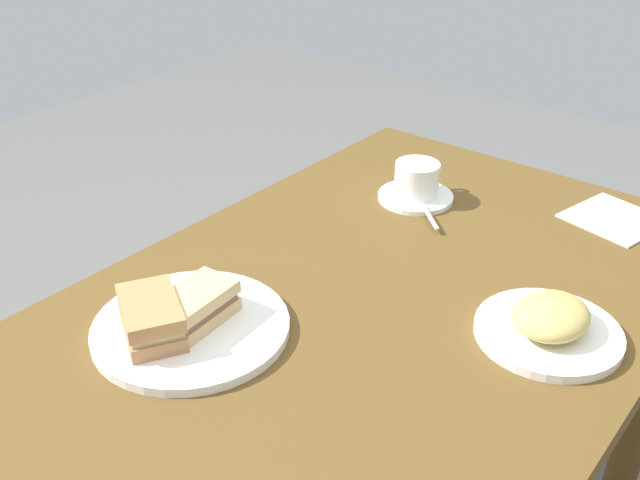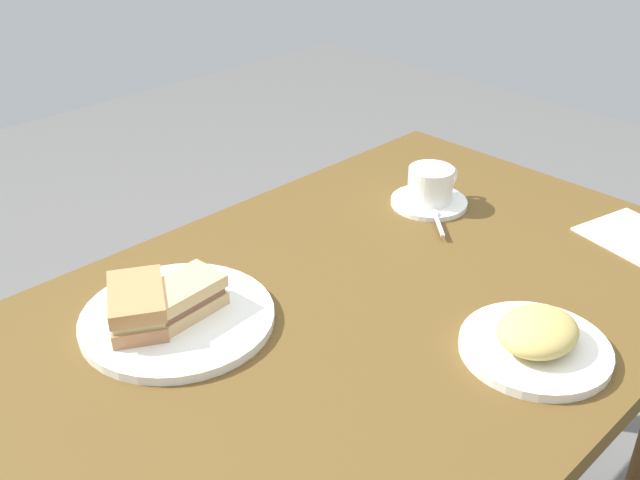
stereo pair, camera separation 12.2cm
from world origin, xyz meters
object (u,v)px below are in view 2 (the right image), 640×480
object	(u,v)px
sandwich_front	(180,299)
coffee_cup	(431,183)
sandwich_plate	(178,318)
spoon	(436,218)
sandwich_back	(137,306)
napkin	(633,236)
coffee_saucer	(429,202)
dining_table	(338,374)
side_plate	(535,348)

from	to	relation	value
sandwich_front	coffee_cup	size ratio (longest dim) A/B	1.15
sandwich_plate	spoon	world-z (taller)	spoon
spoon	coffee_cup	bearing A→B (deg)	46.63
sandwich_plate	sandwich_back	xyz separation A→B (m)	(-0.05, 0.02, 0.03)
sandwich_back	napkin	size ratio (longest dim) A/B	0.96
sandwich_back	coffee_saucer	bearing A→B (deg)	-4.25
dining_table	side_plate	xyz separation A→B (m)	(0.13, -0.25, 0.12)
sandwich_back	napkin	world-z (taller)	sandwich_back
dining_table	sandwich_plate	world-z (taller)	sandwich_plate
sandwich_back	coffee_saucer	xyz separation A→B (m)	(0.61, -0.05, -0.04)
sandwich_plate	side_plate	size ratio (longest dim) A/B	1.36
coffee_saucer	spoon	xyz separation A→B (m)	(-0.05, -0.06, 0.01)
dining_table	sandwich_plate	bearing A→B (deg)	138.85
coffee_cup	side_plate	size ratio (longest dim) A/B	0.55
sandwich_back	coffee_cup	xyz separation A→B (m)	(0.61, -0.05, 0.00)
coffee_saucer	napkin	xyz separation A→B (m)	(0.16, -0.33, -0.00)
sandwich_back	coffee_cup	bearing A→B (deg)	-4.26
sandwich_plate	side_plate	bearing A→B (deg)	-52.50
side_plate	sandwich_front	bearing A→B (deg)	127.19
spoon	dining_table	bearing A→B (deg)	-167.17
spoon	napkin	world-z (taller)	spoon
coffee_cup	spoon	distance (m)	0.08
sandwich_plate	coffee_cup	bearing A→B (deg)	-2.31
coffee_saucer	side_plate	distance (m)	0.46
sandwich_back	napkin	xyz separation A→B (m)	(0.77, -0.38, -0.04)
coffee_cup	coffee_saucer	bearing A→B (deg)	172.83
sandwich_front	dining_table	bearing A→B (deg)	-41.54
sandwich_front	side_plate	bearing A→B (deg)	-52.81
dining_table	napkin	bearing A→B (deg)	-20.03
sandwich_plate	coffee_saucer	size ratio (longest dim) A/B	1.95
dining_table	sandwich_front	size ratio (longest dim) A/B	10.11
spoon	napkin	size ratio (longest dim) A/B	0.54
side_plate	spoon	bearing A→B (deg)	58.37
sandwich_back	napkin	distance (m)	0.86
sandwich_front	napkin	bearing A→B (deg)	-26.11
dining_table	napkin	distance (m)	0.59
coffee_saucer	coffee_cup	xyz separation A→B (m)	(0.00, -0.00, 0.04)
dining_table	spoon	xyz separation A→B (m)	(0.33, 0.08, 0.12)
sandwich_back	side_plate	xyz separation A→B (m)	(0.36, -0.43, -0.03)
sandwich_plate	coffee_cup	size ratio (longest dim) A/B	2.48
dining_table	sandwich_plate	distance (m)	0.26
coffee_cup	spoon	world-z (taller)	coffee_cup
coffee_cup	napkin	xyz separation A→B (m)	(0.16, -0.33, -0.04)
coffee_cup	side_plate	xyz separation A→B (m)	(-0.25, -0.38, -0.04)
sandwich_plate	sandwich_back	distance (m)	0.06
sandwich_front	napkin	size ratio (longest dim) A/B	0.88
dining_table	sandwich_back	bearing A→B (deg)	141.80
sandwich_back	sandwich_front	bearing A→B (deg)	-25.41
sandwich_plate	napkin	size ratio (longest dim) A/B	1.89
coffee_saucer	side_plate	xyz separation A→B (m)	(-0.25, -0.38, 0.00)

